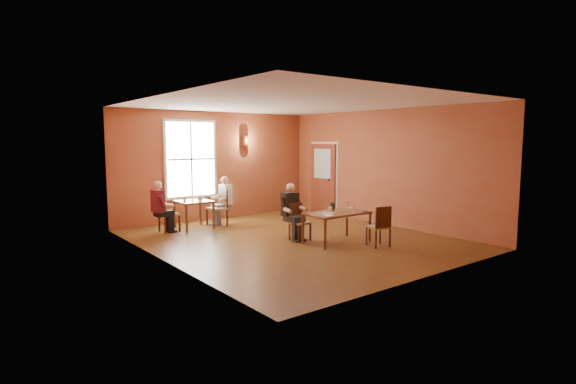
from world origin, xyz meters
TOP-DOWN VIEW (x-y plane):
  - ground at (0.00, 0.00)m, footprint 6.00×7.00m
  - wall_back at (0.00, 3.50)m, footprint 6.00×0.04m
  - wall_front at (0.00, -3.50)m, footprint 6.00×0.04m
  - wall_left at (-3.00, 0.00)m, footprint 0.04×7.00m
  - wall_right at (3.00, 0.00)m, footprint 0.04×7.00m
  - ceiling at (0.00, 0.00)m, footprint 6.00×7.00m
  - window at (-0.80, 3.45)m, footprint 1.36×0.10m
  - door at (2.94, 2.30)m, footprint 0.12×1.04m
  - wall_sconce at (0.90, 3.40)m, footprint 0.16×0.16m
  - main_table at (0.57, -0.79)m, footprint 1.40×0.79m
  - chair_diner_main at (0.07, -0.14)m, footprint 0.36×0.36m
  - diner_main at (0.07, -0.17)m, footprint 0.49×0.49m
  - chair_empty at (1.00, -1.59)m, footprint 0.46×0.46m
  - plate_food at (0.30, -0.81)m, footprint 0.26×0.26m
  - sandwich at (0.42, -0.74)m, footprint 0.11×0.11m
  - goblet_a at (1.00, -0.68)m, footprint 0.09×0.09m
  - goblet_c at (0.87, -0.98)m, footprint 0.09×0.09m
  - menu_stand at (0.68, -0.53)m, footprint 0.11×0.06m
  - knife at (0.51, -1.08)m, footprint 0.17×0.08m
  - napkin at (0.15, -0.98)m, footprint 0.16×0.16m
  - side_plate at (1.31, -0.55)m, footprint 0.19×0.19m
  - sunglasses at (1.12, -1.11)m, footprint 0.12×0.04m
  - second_table at (-1.20, 2.51)m, footprint 0.80×0.80m
  - chair_diner_white at (-0.55, 2.51)m, footprint 0.42×0.42m
  - diner_white at (-0.52, 2.51)m, footprint 0.49×0.49m
  - chair_diner_maroon at (-1.85, 2.51)m, footprint 0.40×0.40m
  - diner_maroon at (-1.88, 2.51)m, footprint 0.49×0.49m
  - cup_a at (-1.07, 2.42)m, footprint 0.12×0.12m
  - cup_b at (-1.38, 2.65)m, footprint 0.13×0.13m

SIDE VIEW (x-z plane):
  - ground at x=0.00m, z-range -0.01..0.01m
  - main_table at x=0.57m, z-range 0.00..0.66m
  - second_table at x=-1.20m, z-range 0.00..0.71m
  - chair_diner_main at x=0.07m, z-range 0.00..0.82m
  - chair_empty at x=1.00m, z-range 0.00..0.86m
  - chair_diner_maroon at x=-1.85m, z-range 0.00..0.91m
  - chair_diner_white at x=-0.55m, z-range 0.00..0.95m
  - diner_main at x=0.07m, z-range 0.00..1.21m
  - diner_maroon at x=-1.88m, z-range 0.00..1.22m
  - diner_white at x=-0.52m, z-range 0.00..1.22m
  - knife at x=0.51m, z-range 0.66..0.66m
  - napkin at x=0.15m, z-range 0.66..0.66m
  - side_plate at x=1.31m, z-range 0.66..0.67m
  - sunglasses at x=1.12m, z-range 0.66..0.67m
  - plate_food at x=0.30m, z-range 0.66..0.69m
  - sandwich at x=0.42m, z-range 0.66..0.76m
  - menu_stand at x=0.68m, z-range 0.66..0.83m
  - goblet_a at x=1.00m, z-range 0.66..0.84m
  - goblet_c at x=0.87m, z-range 0.66..0.84m
  - cup_b at x=-1.38m, z-range 0.71..0.80m
  - cup_a at x=-1.07m, z-range 0.71..0.80m
  - door at x=2.94m, z-range 0.00..2.10m
  - wall_back at x=0.00m, z-range 0.00..3.00m
  - wall_front at x=0.00m, z-range 0.00..3.00m
  - wall_left at x=-3.00m, z-range 0.00..3.00m
  - wall_right at x=3.00m, z-range 0.00..3.00m
  - window at x=-0.80m, z-range 0.72..2.68m
  - wall_sconce at x=0.90m, z-range 2.06..2.34m
  - ceiling at x=0.00m, z-range 2.98..3.02m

